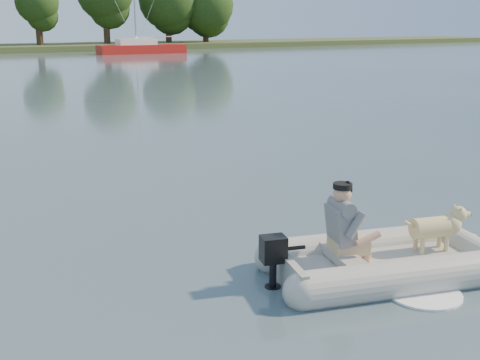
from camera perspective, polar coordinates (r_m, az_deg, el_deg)
water at (r=6.86m, az=9.13°, el=-10.67°), size 160.00×160.00×0.00m
dinghy at (r=7.35m, az=14.20°, el=-4.78°), size 5.05×4.31×1.24m
man at (r=7.06m, az=9.70°, el=-3.90°), size 0.77×0.71×0.96m
dog at (r=7.70m, az=17.74°, el=-4.62°), size 0.88×0.51×0.55m
outboard_motor at (r=6.85m, az=3.15°, el=-7.98°), size 0.42×0.35×0.70m
sailboat at (r=59.28m, az=-9.39°, el=12.22°), size 8.38×3.01×11.32m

